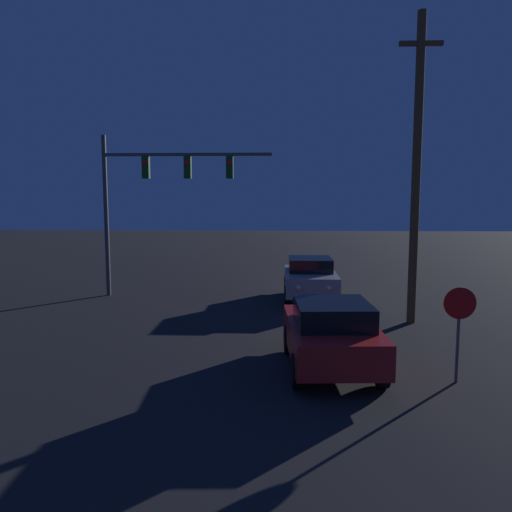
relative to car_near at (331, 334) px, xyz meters
The scene contains 5 objects.
car_near is the anchor object (origin of this frame).
car_far 8.17m from the car_near, 89.55° to the left, with size 2.07×4.01×1.66m.
traffic_signal_mast 11.33m from the car_near, 125.80° to the left, with size 6.90×0.30×6.58m.
stop_sign 2.87m from the car_near, 16.24° to the right, with size 0.70×0.07×2.15m.
utility_pole 6.90m from the car_near, 55.67° to the left, with size 1.34×0.28×9.75m.
Camera 1 is at (0.62, -0.27, 4.10)m, focal length 35.00 mm.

